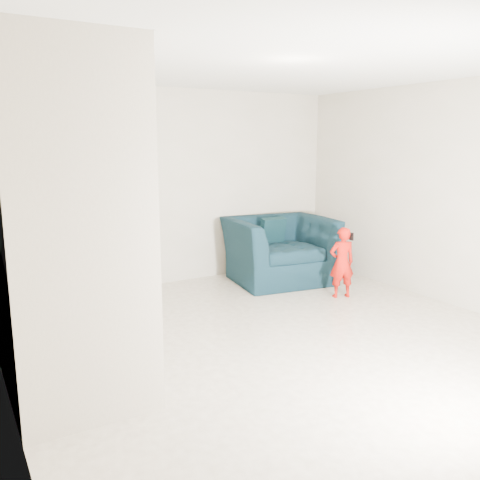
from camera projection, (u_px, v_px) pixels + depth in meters
name	position (u px, v px, depth m)	size (l,w,h in m)	color
floor	(288.00, 346.00, 5.00)	(5.50, 5.50, 0.00)	gray
ceiling	(294.00, 59.00, 4.48)	(5.50, 5.50, 0.00)	silver
back_wall	(175.00, 188.00, 7.07)	(5.00, 5.00, 0.00)	#A69F87
right_wall	(463.00, 196.00, 5.98)	(5.50, 5.50, 0.00)	#A69F87
armchair	(279.00, 250.00, 7.29)	(1.40, 1.22, 0.91)	black
toddler	(342.00, 262.00, 6.50)	(0.33, 0.22, 0.92)	#9C050A
side_table	(334.00, 254.00, 7.71)	(0.44, 0.44, 0.44)	silver
staircase	(60.00, 266.00, 4.29)	(1.02, 3.03, 3.62)	#ADA089
cushion	(273.00, 230.00, 7.47)	(0.39, 0.11, 0.37)	black
throw	(245.00, 245.00, 7.01)	(0.05, 0.52, 0.59)	black
phone	(352.00, 236.00, 6.44)	(0.02, 0.05, 0.10)	black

